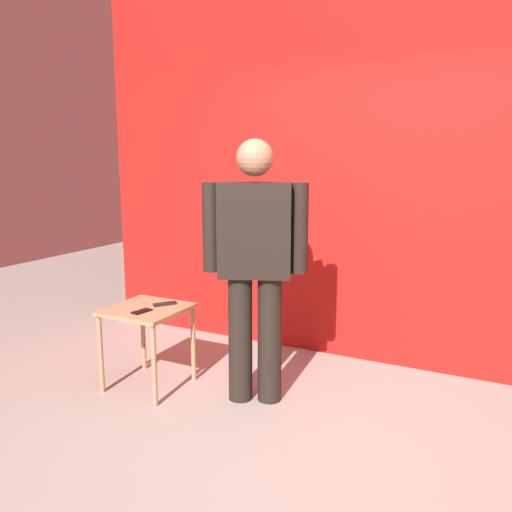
{
  "coord_description": "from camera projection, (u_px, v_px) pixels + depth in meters",
  "views": [
    {
      "loc": [
        1.11,
        -2.61,
        1.7
      ],
      "look_at": [
        -0.5,
        0.55,
        1.02
      ],
      "focal_mm": 37.01,
      "sensor_mm": 36.0,
      "label": 1
    }
  ],
  "objects": [
    {
      "name": "ground_plane",
      "position": [
        289.0,
        450.0,
        3.09
      ],
      "size": [
        12.0,
        12.0,
        0.0
      ],
      "primitive_type": "plane",
      "color": "#9E9991"
    },
    {
      "name": "standing_person",
      "position": [
        255.0,
        259.0,
        3.56
      ],
      "size": [
        0.7,
        0.41,
        1.81
      ],
      "color": "black",
      "rests_on": "ground_plane"
    },
    {
      "name": "side_table",
      "position": [
        147.0,
        320.0,
        3.86
      ],
      "size": [
        0.54,
        0.54,
        0.61
      ],
      "color": "tan",
      "rests_on": "ground_plane"
    },
    {
      "name": "cell_phone",
      "position": [
        142.0,
        311.0,
        3.73
      ],
      "size": [
        0.09,
        0.15,
        0.01
      ],
      "primitive_type": "cube",
      "rotation": [
        0.0,
        0.0,
        -0.16
      ],
      "color": "black",
      "rests_on": "side_table"
    },
    {
      "name": "back_wall_red",
      "position": [
        372.0,
        170.0,
        4.22
      ],
      "size": [
        5.12,
        0.12,
        3.17
      ],
      "primitive_type": "cube",
      "color": "red",
      "rests_on": "ground_plane"
    },
    {
      "name": "tv_remote",
      "position": [
        165.0,
        304.0,
        3.9
      ],
      "size": [
        0.14,
        0.16,
        0.02
      ],
      "primitive_type": "cube",
      "rotation": [
        0.0,
        0.0,
        -0.64
      ],
      "color": "black",
      "rests_on": "side_table"
    }
  ]
}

